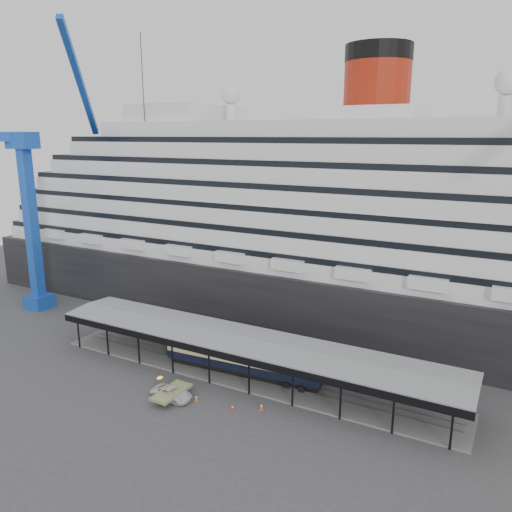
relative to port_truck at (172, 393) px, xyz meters
The scene contains 9 objects.
ground 6.55m from the port_truck, 43.80° to the left, with size 200.00×200.00×0.00m, color #3C3C3F.
cruise_ship 40.82m from the port_truck, 82.59° to the left, with size 130.00×30.00×43.90m.
platform_canopy 10.73m from the port_truck, 63.70° to the left, with size 56.00×9.18×5.30m.
crane_blue 47.25m from the port_truck, 159.48° to the left, with size 22.63×19.19×47.60m.
port_truck is the anchor object (origin of this frame).
pullman_carriage 10.67m from the port_truck, 64.87° to the left, with size 21.95×4.32×21.41m.
traffic_cone_left 3.07m from the port_truck, 18.74° to the left, with size 0.47×0.47×0.78m.
traffic_cone_mid 7.83m from the port_truck, ahead, with size 0.37×0.37×0.69m.
traffic_cone_right 10.99m from the port_truck, 15.59° to the left, with size 0.52×0.52×0.81m.
Camera 1 is at (29.86, -47.06, 30.80)m, focal length 35.00 mm.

